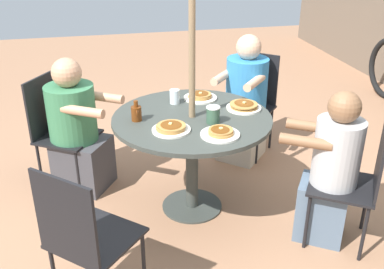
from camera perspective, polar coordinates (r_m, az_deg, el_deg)
ground_plane at (r=3.54m, az=0.00°, el=-9.11°), size 12.00×12.00×0.00m
patio_table at (r=3.22m, az=0.00°, el=0.43°), size 1.13×1.13×0.76m
umbrella_pole at (r=3.04m, az=0.00°, el=8.64°), size 0.05×0.05×2.26m
patio_chair_north at (r=3.11m, az=20.37°, el=-5.05°), size 0.58×0.58×0.92m
diner_north at (r=3.11m, az=17.11°, el=-4.73°), size 0.51×0.56×1.08m
patio_chair_east at (r=4.24m, az=7.62°, el=4.61°), size 0.59×0.59×0.92m
diner_east at (r=4.08m, az=6.68°, el=3.85°), size 0.61×0.60×1.14m
patio_chair_south at (r=3.78m, az=-16.73°, el=1.05°), size 0.58×0.58×0.92m
diner_south at (r=3.69m, az=-14.40°, el=0.33°), size 0.59×0.64×1.09m
patio_chair_west at (r=2.50m, az=-13.59°, el=-12.24°), size 0.59×0.59×0.92m
pancake_plate_a at (r=2.89m, az=3.62°, el=0.19°), size 0.26×0.26×0.05m
pancake_plate_b at (r=2.95m, az=-2.68°, el=0.81°), size 0.26×0.26×0.05m
pancake_plate_c at (r=3.32m, az=6.58°, el=3.58°), size 0.26×0.26×0.06m
pancake_plate_d at (r=3.49m, az=1.06°, el=4.84°), size 0.26×0.26×0.06m
syrup_bottle at (r=3.11m, az=-7.08°, el=2.74°), size 0.09×0.07×0.15m
coffee_cup at (r=3.06m, az=2.69°, el=2.52°), size 0.09×0.09×0.12m
drinking_glass_a at (r=3.39m, az=-2.22°, el=4.83°), size 0.07×0.07×0.11m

